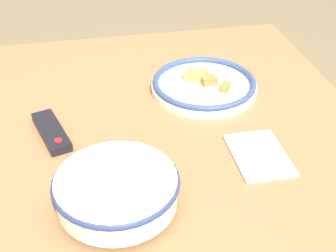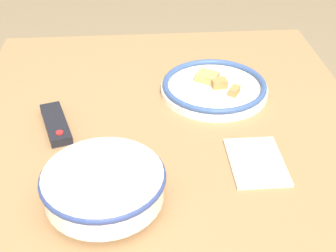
# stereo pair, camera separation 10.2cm
# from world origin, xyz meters

# --- Properties ---
(dining_table) EXTENTS (1.20, 0.94, 0.77)m
(dining_table) POSITION_xyz_m (0.00, 0.00, 0.68)
(dining_table) COLOR olive
(dining_table) RESTS_ON ground_plane
(noodle_bowl) EXTENTS (0.23, 0.23, 0.07)m
(noodle_bowl) POSITION_xyz_m (-0.16, 0.13, 0.81)
(noodle_bowl) COLOR silver
(noodle_bowl) RESTS_ON dining_table
(food_plate) EXTENTS (0.27, 0.27, 0.04)m
(food_plate) POSITION_xyz_m (0.22, -0.13, 0.79)
(food_plate) COLOR silver
(food_plate) RESTS_ON dining_table
(tv_remote) EXTENTS (0.16, 0.09, 0.02)m
(tv_remote) POSITION_xyz_m (0.10, 0.26, 0.78)
(tv_remote) COLOR black
(tv_remote) RESTS_ON dining_table
(folded_napkin) EXTENTS (0.16, 0.11, 0.01)m
(folded_napkin) POSITION_xyz_m (-0.07, -0.17, 0.77)
(folded_napkin) COLOR beige
(folded_napkin) RESTS_ON dining_table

